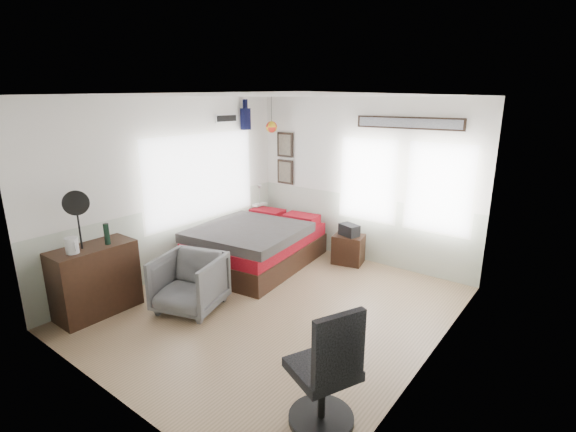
% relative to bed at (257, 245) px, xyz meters
% --- Properties ---
extents(ground_plane, '(4.00, 4.50, 0.01)m').
position_rel_bed_xyz_m(ground_plane, '(1.20, -0.98, -0.34)').
color(ground_plane, '#8B6E4D').
extents(room_shell, '(4.02, 4.52, 2.71)m').
position_rel_bed_xyz_m(room_shell, '(1.12, -0.80, 1.27)').
color(room_shell, white).
rests_on(room_shell, ground_plane).
extents(wall_decor, '(3.55, 1.32, 1.44)m').
position_rel_bed_xyz_m(wall_decor, '(0.09, 0.97, 1.76)').
color(wall_decor, black).
rests_on(wall_decor, room_shell).
extents(bed, '(1.76, 2.33, 0.69)m').
position_rel_bed_xyz_m(bed, '(0.00, 0.00, 0.00)').
color(bed, '#341D12').
rests_on(bed, ground_plane).
extents(dresser, '(0.48, 1.00, 0.90)m').
position_rel_bed_xyz_m(dresser, '(-0.54, -2.47, 0.11)').
color(dresser, '#341D12').
rests_on(dresser, ground_plane).
extents(armchair, '(0.99, 1.01, 0.74)m').
position_rel_bed_xyz_m(armchair, '(0.33, -1.69, 0.03)').
color(armchair, '#585858').
rests_on(armchair, ground_plane).
extents(nightstand, '(0.56, 0.49, 0.48)m').
position_rel_bed_xyz_m(nightstand, '(1.19, 0.96, -0.10)').
color(nightstand, '#341D12').
rests_on(nightstand, ground_plane).
extents(task_chair, '(0.66, 0.66, 1.12)m').
position_rel_bed_xyz_m(task_chair, '(2.84, -2.35, 0.12)').
color(task_chair, black).
rests_on(task_chair, ground_plane).
extents(kettle, '(0.17, 0.15, 0.20)m').
position_rel_bed_xyz_m(kettle, '(-0.48, -2.72, 0.66)').
color(kettle, silver).
rests_on(kettle, dresser).
extents(bottle, '(0.07, 0.07, 0.27)m').
position_rel_bed_xyz_m(bottle, '(-0.45, -2.30, 0.70)').
color(bottle, black).
rests_on(bottle, dresser).
extents(stand_fan, '(0.19, 0.28, 0.73)m').
position_rel_bed_xyz_m(stand_fan, '(-0.54, -2.57, 1.13)').
color(stand_fan, black).
rests_on(stand_fan, dresser).
extents(black_bag, '(0.37, 0.29, 0.19)m').
position_rel_bed_xyz_m(black_bag, '(1.19, 0.96, 0.24)').
color(black_bag, black).
rests_on(black_bag, nightstand).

